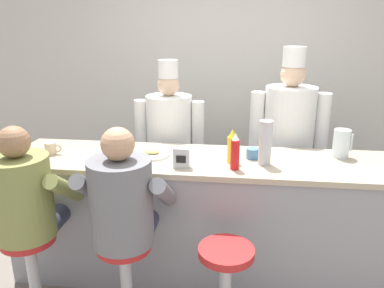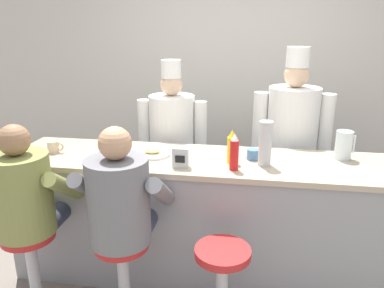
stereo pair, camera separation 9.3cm
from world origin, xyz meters
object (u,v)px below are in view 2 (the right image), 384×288
(empty_stool_round, at_px, (222,278))
(mustard_bottle_yellow, at_px, (232,148))
(breakfast_plate, at_px, (152,153))
(cereal_bowl, at_px, (103,158))
(cup_stack_steel, at_px, (265,143))
(cook_in_whites_far, at_px, (291,139))
(diner_seated_grey, at_px, (121,206))
(ketchup_bottle_red, at_px, (234,153))
(water_pitcher_clear, at_px, (344,145))
(cook_in_whites_near, at_px, (172,141))
(coffee_mug_blue, at_px, (253,154))
(napkin_dispenser_chrome, at_px, (181,158))
(coffee_mug_tan, at_px, (54,147))
(diner_seated_olive, at_px, (26,200))

(empty_stool_round, bearing_deg, mustard_bottle_yellow, 89.08)
(breakfast_plate, distance_m, cereal_bowl, 0.37)
(cup_stack_steel, height_order, cook_in_whites_far, cook_in_whites_far)
(mustard_bottle_yellow, bearing_deg, diner_seated_grey, -140.74)
(ketchup_bottle_red, relative_size, mustard_bottle_yellow, 1.05)
(breakfast_plate, distance_m, diner_seated_grey, 0.62)
(water_pitcher_clear, distance_m, cook_in_whites_near, 1.47)
(cup_stack_steel, bearing_deg, breakfast_plate, 174.15)
(cook_in_whites_near, bearing_deg, cereal_bowl, -112.10)
(ketchup_bottle_red, relative_size, coffee_mug_blue, 1.92)
(diner_seated_grey, bearing_deg, empty_stool_round, -2.88)
(ketchup_bottle_red, relative_size, breakfast_plate, 0.96)
(water_pitcher_clear, relative_size, diner_seated_grey, 0.15)
(cup_stack_steel, xyz_separation_m, napkin_dispenser_chrome, (-0.57, -0.13, -0.09))
(coffee_mug_tan, relative_size, cook_in_whites_near, 0.08)
(breakfast_plate, distance_m, diner_seated_olive, 0.93)
(mustard_bottle_yellow, distance_m, water_pitcher_clear, 0.83)
(breakfast_plate, distance_m, cook_in_whites_near, 0.63)
(ketchup_bottle_red, relative_size, coffee_mug_tan, 1.94)
(coffee_mug_blue, height_order, cook_in_whites_far, cook_in_whites_far)
(cook_in_whites_near, bearing_deg, diner_seated_olive, -120.01)
(cereal_bowl, bearing_deg, diner_seated_olive, -132.75)
(mustard_bottle_yellow, distance_m, coffee_mug_blue, 0.20)
(coffee_mug_blue, bearing_deg, coffee_mug_tan, -176.70)
(cup_stack_steel, xyz_separation_m, diner_seated_grey, (-0.88, -0.52, -0.29))
(coffee_mug_tan, relative_size, diner_seated_olive, 0.10)
(coffee_mug_blue, bearing_deg, cook_in_whites_far, 62.15)
(cereal_bowl, bearing_deg, cup_stack_steel, 5.63)
(mustard_bottle_yellow, height_order, empty_stool_round, mustard_bottle_yellow)
(water_pitcher_clear, xyz_separation_m, diner_seated_olive, (-2.09, -0.74, -0.24))
(cook_in_whites_near, bearing_deg, ketchup_bottle_red, -53.96)
(cup_stack_steel, relative_size, napkin_dispenser_chrome, 2.24)
(water_pitcher_clear, distance_m, diner_seated_olive, 2.23)
(cereal_bowl, bearing_deg, empty_stool_round, -25.79)
(ketchup_bottle_red, height_order, cook_in_whites_far, cook_in_whites_far)
(coffee_mug_blue, relative_size, diner_seated_olive, 0.10)
(napkin_dispenser_chrome, bearing_deg, coffee_mug_tan, 171.26)
(diner_seated_olive, xyz_separation_m, diner_seated_grey, (0.64, 0.00, 0.01))
(cereal_bowl, relative_size, cook_in_whites_near, 0.09)
(coffee_mug_blue, distance_m, diner_seated_grey, 1.03)
(coffee_mug_tan, bearing_deg, water_pitcher_clear, 5.28)
(diner_seated_olive, bearing_deg, cook_in_whites_far, 35.28)
(mustard_bottle_yellow, xyz_separation_m, diner_seated_grey, (-0.65, -0.53, -0.24))
(cereal_bowl, height_order, empty_stool_round, cereal_bowl)
(diner_seated_grey, height_order, cook_in_whites_near, cook_in_whites_near)
(coffee_mug_blue, xyz_separation_m, cook_in_whites_near, (-0.73, 0.59, -0.12))
(coffee_mug_blue, relative_size, cook_in_whites_near, 0.08)
(mustard_bottle_yellow, distance_m, diner_seated_olive, 1.42)
(water_pitcher_clear, height_order, cook_in_whites_near, cook_in_whites_near)
(coffee_mug_tan, xyz_separation_m, empty_stool_round, (1.36, -0.57, -0.60))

